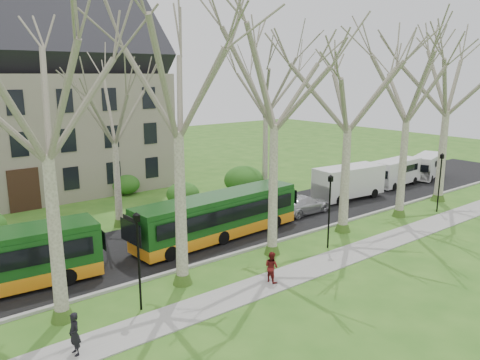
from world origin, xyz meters
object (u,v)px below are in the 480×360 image
Objects in this scene: van_a at (349,183)px; van_b at (396,173)px; sedan at (303,204)px; pedestrian_b at (272,267)px; pedestrian_a at (74,334)px; bus_follow at (219,216)px; van_c at (427,166)px.

van_a reaches higher than van_b.
pedestrian_b reaches higher than sedan.
van_b is 33.04m from pedestrian_a.
sedan is at bearing 106.92° from pedestrian_a.
van_b is 3.38× the size of pedestrian_a.
sedan is 3.02× the size of pedestrian_b.
bus_follow is at bearing 92.05° from sedan.
bus_follow reaches higher than sedan.
van_c reaches higher than pedestrian_b.
van_b is at bearing 163.52° from van_c.
sedan is 20.46m from pedestrian_a.
van_a is at bearing 179.06° from van_b.
van_a is at bearing 103.75° from pedestrian_a.
van_c is at bearing 7.12° from van_a.
sedan is (7.85, 0.47, -0.74)m from bus_follow.
van_c is at bearing -3.07° from van_b.
sedan is at bearing -0.58° from bus_follow.
bus_follow is 25.94m from van_c.
van_a reaches higher than van_c.
van_a reaches higher than pedestrian_b.
pedestrian_a is (-19.10, -7.33, 0.13)m from sedan.
van_c is at bearing -88.14° from sedan.
van_c is 28.68m from pedestrian_b.
van_c is at bearing -0.72° from bus_follow.
van_c is (18.04, 1.01, 0.47)m from sedan.
bus_follow is at bearing -18.07° from pedestrian_b.
van_a is 6.99m from van_b.
pedestrian_b is (-15.34, -7.85, -0.55)m from van_a.
van_c is (5.18, 0.02, -0.05)m from van_b.
bus_follow is 20.77m from van_b.
van_a is at bearing 164.74° from van_c.
bus_follow is at bearing -179.29° from van_b.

